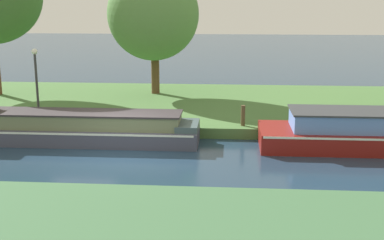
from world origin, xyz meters
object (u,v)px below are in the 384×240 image
object	(u,v)px
slate_barge	(54,127)
mooring_post_near	(243,116)
maroon_narrowboat	(342,132)
lamp_post	(36,73)
willow_tree_centre	(153,14)

from	to	relation	value
slate_barge	mooring_post_near	bearing A→B (deg)	11.00
maroon_narrowboat	mooring_post_near	bearing A→B (deg)	158.73
slate_barge	lamp_post	xyz separation A→B (m)	(-1.58, 2.69, 1.58)
maroon_narrowboat	willow_tree_centre	distance (m)	11.33
willow_tree_centre	mooring_post_near	world-z (taller)	willow_tree_centre
willow_tree_centre	lamp_post	bearing A→B (deg)	-131.40
willow_tree_centre	maroon_narrowboat	bearing A→B (deg)	-43.89
willow_tree_centre	lamp_post	distance (m)	6.67
willow_tree_centre	mooring_post_near	bearing A→B (deg)	-54.85
slate_barge	willow_tree_centre	xyz separation A→B (m)	(2.58, 7.41, 3.80)
maroon_narrowboat	lamp_post	size ratio (longest dim) A/B	2.06
lamp_post	mooring_post_near	world-z (taller)	lamp_post
slate_barge	willow_tree_centre	size ratio (longest dim) A/B	1.75
lamp_post	maroon_narrowboat	bearing A→B (deg)	-12.78
slate_barge	mooring_post_near	size ratio (longest dim) A/B	13.92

